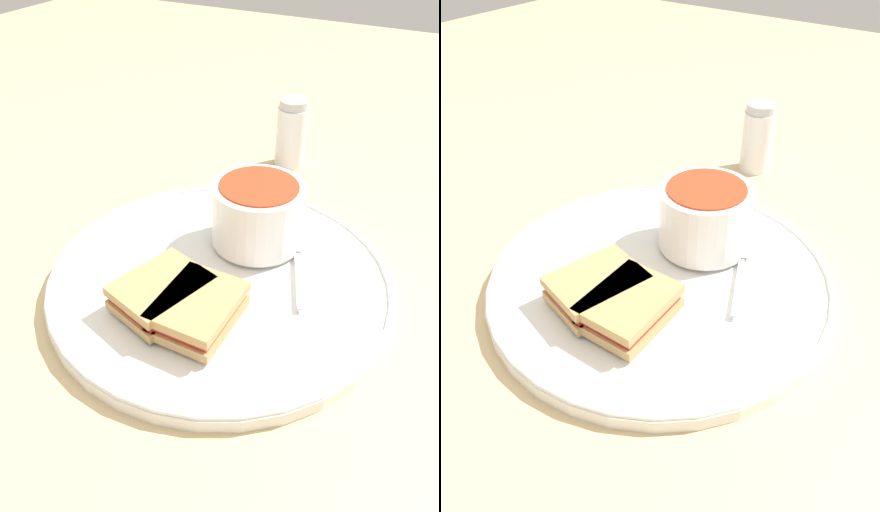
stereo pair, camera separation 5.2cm
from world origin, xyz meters
TOP-DOWN VIEW (x-y plane):
  - ground_plane at (0.00, 0.00)m, footprint 2.40×2.40m
  - plate at (0.00, 0.00)m, footprint 0.36×0.36m
  - soup_bowl at (0.01, 0.07)m, footprint 0.10×0.10m
  - spoon at (0.06, 0.07)m, footprint 0.06×0.12m
  - sandwich_half_near at (-0.03, -0.07)m, footprint 0.09×0.10m
  - sandwich_half_far at (0.02, -0.07)m, footprint 0.07×0.09m
  - salt_shaker at (-0.04, 0.30)m, footprint 0.05×0.05m

SIDE VIEW (x-z plane):
  - ground_plane at x=0.00m, z-range 0.00..0.00m
  - plate at x=0.00m, z-range 0.00..0.02m
  - spoon at x=0.06m, z-range 0.02..0.03m
  - sandwich_half_near at x=-0.03m, z-range 0.02..0.05m
  - sandwich_half_far at x=0.02m, z-range 0.02..0.05m
  - salt_shaker at x=-0.04m, z-range 0.00..0.10m
  - soup_bowl at x=0.01m, z-range 0.02..0.09m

